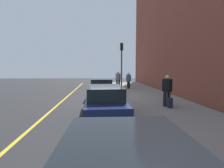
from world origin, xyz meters
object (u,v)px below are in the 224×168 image
pedestrian_blue_coat (129,80)px  pedestrian_grey_coat (118,79)px  pedestrian_black_coat (167,89)px  parked_car_navy (105,101)px  parked_car_charcoal (102,88)px  pedestrian_tan_coat (128,79)px  rolling_suitcase (170,103)px  traffic_light_pole (122,59)px

pedestrian_blue_coat → pedestrian_grey_coat: 1.89m
pedestrian_blue_coat → pedestrian_black_coat: (-8.98, -0.81, 0.08)m
pedestrian_grey_coat → pedestrian_black_coat: bearing=-170.4°
parked_car_navy → pedestrian_grey_coat: 12.34m
parked_car_charcoal → pedestrian_grey_coat: 6.55m
parked_car_navy → pedestrian_grey_coat: (12.19, -1.91, 0.37)m
parked_car_navy → pedestrian_tan_coat: (13.96, -3.43, 0.27)m
rolling_suitcase → pedestrian_grey_coat: bearing=9.0°
parked_car_navy → rolling_suitcase: parked_car_navy is taller
traffic_light_pole → rolling_suitcase: bearing=-166.3°
parked_car_charcoal → rolling_suitcase: bearing=-142.7°
parked_car_charcoal → pedestrian_black_coat: 5.75m
pedestrian_black_coat → traffic_light_pole: size_ratio=0.40×
pedestrian_black_coat → traffic_light_pole: (6.89, 1.84, 2.12)m
rolling_suitcase → parked_car_navy: bearing=106.3°
parked_car_navy → parked_car_charcoal: bearing=0.4°
pedestrian_black_coat → traffic_light_pole: traffic_light_pole is taller
parked_car_navy → pedestrian_grey_coat: size_ratio=2.62×
pedestrian_blue_coat → pedestrian_grey_coat: bearing=31.1°
parked_car_charcoal → pedestrian_grey_coat: size_ratio=2.36×
pedestrian_grey_coat → pedestrian_blue_coat: bearing=-148.9°
parked_car_navy → pedestrian_blue_coat: pedestrian_blue_coat is taller
rolling_suitcase → pedestrian_blue_coat: bearing=4.7°
parked_car_charcoal → pedestrian_grey_coat: (6.24, -1.96, 0.38)m
parked_car_navy → pedestrian_tan_coat: 14.38m
pedestrian_blue_coat → pedestrian_black_coat: size_ratio=0.92×
pedestrian_blue_coat → traffic_light_pole: size_ratio=0.36×
parked_car_charcoal → pedestrian_blue_coat: bearing=-32.4°
traffic_light_pole → pedestrian_grey_coat: bearing=-0.8°
pedestrian_tan_coat → rolling_suitcase: bearing=-178.9°
pedestrian_tan_coat → pedestrian_black_coat: size_ratio=0.91×
parked_car_navy → parked_car_charcoal: same height
pedestrian_tan_coat → pedestrian_grey_coat: pedestrian_grey_coat is taller
parked_car_navy → rolling_suitcase: bearing=-73.7°
pedestrian_tan_coat → pedestrian_blue_coat: 3.44m
parked_car_charcoal → pedestrian_black_coat: (-4.35, -3.75, 0.36)m
parked_car_navy → pedestrian_tan_coat: size_ratio=2.94×
pedestrian_tan_coat → pedestrian_grey_coat: (-1.77, 1.52, 0.11)m
pedestrian_black_coat → parked_car_navy: bearing=113.3°
parked_car_charcoal → pedestrian_blue_coat: pedestrian_blue_coat is taller
parked_car_charcoal → rolling_suitcase: (-4.87, -3.71, -0.32)m
pedestrian_blue_coat → parked_car_charcoal: bearing=147.6°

